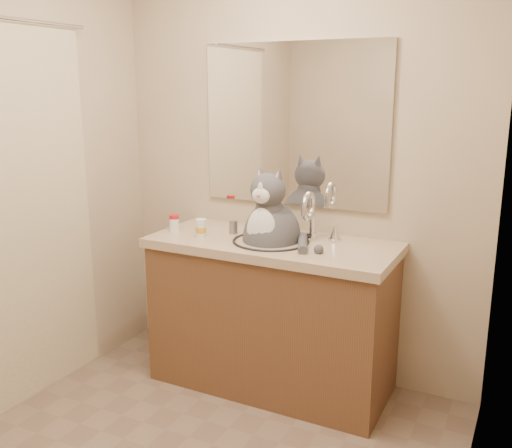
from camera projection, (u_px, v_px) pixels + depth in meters
The scene contains 8 objects.
room at pixel (165, 211), 2.16m from camera, with size 2.22×2.52×2.42m.
vanity at pixel (272, 311), 3.17m from camera, with size 1.34×0.59×1.12m.
mirror at pixel (294, 125), 3.17m from camera, with size 1.10×0.02×0.90m, color white.
shower_curtain at pixel (0, 221), 2.75m from camera, with size 0.02×1.30×1.93m.
cat at pixel (271, 233), 3.07m from camera, with size 0.44×0.37×0.62m.
pill_bottle_redcap at pixel (174, 223), 3.26m from camera, with size 0.06×0.06×0.10m.
pill_bottle_orange at pixel (201, 228), 3.14m from camera, with size 0.06×0.06×0.10m.
grey_canister at pixel (233, 227), 3.21m from camera, with size 0.06×0.06×0.08m.
Camera 1 is at (1.26, -1.72, 1.66)m, focal length 40.00 mm.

